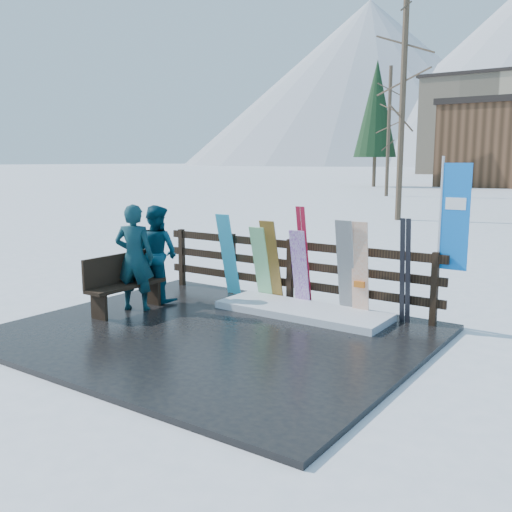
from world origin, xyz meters
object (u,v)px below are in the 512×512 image
Objects in this scene: snowboard_2 at (272,262)px; snowboard_5 at (360,270)px; snowboard_0 at (228,255)px; rental_flag at (451,223)px; bench at (123,281)px; snowboard_1 at (261,264)px; person_back at (157,253)px; snowboard_3 at (300,269)px; person_front at (134,258)px; snowboard_4 at (346,268)px.

snowboard_5 reaches higher than snowboard_2.
snowboard_0 is 0.61× the size of rental_flag.
rental_flag is at bearing 3.85° from snowboard_0.
bench is at bearing -132.58° from snowboard_2.
person_back is (-1.57, -1.06, 0.19)m from snowboard_1.
bench is 2.45m from snowboard_1.
snowboard_2 is at bearing -149.63° from person_back.
snowboard_1 is 1.02× the size of snowboard_3.
person_front is 0.70m from person_back.
snowboard_1 is 0.54× the size of rental_flag.
snowboard_5 is at bearing 0.00° from snowboard_2.
snowboard_1 is 0.80m from snowboard_3.
person_back reaches higher than snowboard_3.
snowboard_4 is (1.46, 0.00, 0.05)m from snowboard_2.
snowboard_2 is 0.88× the size of person_back.
snowboard_3 is at bearing 39.22° from bench.
bench is 0.86× the size of person_back.
snowboard_2 is 0.95× the size of snowboard_4.
bench is 0.98× the size of snowboard_2.
snowboard_5 is 1.59m from rental_flag.
snowboard_3 is 1.13m from snowboard_5.
person_back is at bearing -149.51° from snowboard_2.
person_front is (-1.43, -1.74, 0.22)m from snowboard_1.
snowboard_1 is at bearing 180.00° from snowboard_4.
snowboard_2 is 1.11× the size of snowboard_3.
bench is 5.38m from rental_flag.
snowboard_0 is 0.97m from snowboard_2.
snowboard_0 is (0.78, 1.91, 0.27)m from bench.
bench is 1.08× the size of snowboard_3.
snowboard_4 reaches higher than snowboard_0.
person_back reaches higher than bench.
person_front is 1.04× the size of person_back.
bench is 3.96m from snowboard_5.
snowboard_2 is at bearing 0.00° from snowboard_1.
rental_flag is at bearing 5.07° from snowboard_2.
snowboard_4 reaches higher than snowboard_1.
snowboard_3 is 2.84m from person_front.
snowboard_5 is (1.71, 0.00, 0.04)m from snowboard_2.
person_front reaches higher than snowboard_4.
snowboard_4 is at bearing 0.00° from snowboard_2.
snowboard_2 is 0.59× the size of rental_flag.
snowboard_0 is 1.04× the size of snowboard_2.
snowboard_0 is at bearing -139.83° from person_front.
rental_flag reaches higher than snowboard_4.
bench is at bearing -112.26° from snowboard_0.
snowboard_5 is 3.66m from person_back.
rental_flag is (1.33, 0.27, 0.82)m from snowboard_5.
person_front is (-3.10, -1.74, 0.11)m from snowboard_4.
snowboard_3 is at bearing -156.17° from person_back.
snowboard_2 is (1.75, 1.91, 0.23)m from bench.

